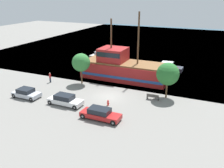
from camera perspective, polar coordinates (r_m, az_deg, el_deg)
The scene contains 13 objects.
ground_plane at distance 36.71m, azimuth -0.70°, elevation -2.83°, with size 160.00×160.00×0.00m, color gray.
water_surface at distance 77.33m, azimuth 13.33°, elevation 8.93°, with size 80.00×80.00×0.00m, color #33566B.
pirate_ship at distance 43.74m, azimuth 2.74°, elevation 3.67°, with size 16.37×5.44×11.56m.
moored_boat_dockside at distance 56.54m, azimuth -2.35°, elevation 6.20°, with size 5.56×2.12×1.93m.
moored_boat_outer at distance 50.14m, azimuth 12.79°, elevation 3.75°, with size 5.20×2.12×1.65m.
parked_car_curb_front at distance 38.20m, azimuth -19.01°, elevation -1.96°, with size 4.09×2.00×1.35m.
parked_car_curb_mid at distance 34.36m, azimuth -10.67°, elevation -3.58°, with size 4.85×1.87×1.45m.
parked_car_curb_rear at distance 30.07m, azimuth -2.70°, elevation -6.82°, with size 4.94×1.83×1.41m.
fire_hydrant at distance 33.68m, azimuth -0.91°, elevation -4.27°, with size 0.42×0.25×0.76m.
bench_promenade_east at distance 35.89m, azimuth 9.32°, elevation -2.90°, with size 1.76×0.45×0.85m.
pedestrian_walking_near at distance 43.40m, azimuth -13.97°, elevation 1.47°, with size 0.32×0.32×1.72m.
tree_row_east at distance 41.16m, azimuth -7.09°, elevation 4.89°, with size 2.99×2.99×5.11m.
tree_row_mideast at distance 35.96m, azimuth 12.62°, elevation 2.23°, with size 3.23×3.23×5.19m.
Camera 1 is at (14.29, -30.64, 14.32)m, focal length 40.00 mm.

